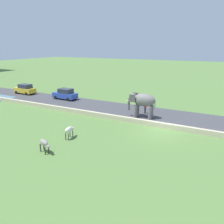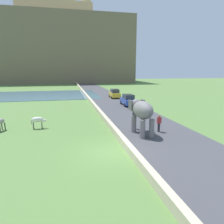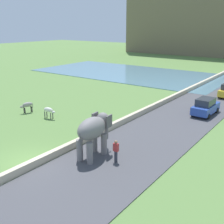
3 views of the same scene
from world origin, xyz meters
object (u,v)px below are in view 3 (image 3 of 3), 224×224
cow_white (49,111)px  person_beside_elephant (116,151)px  car_blue (206,107)px  elephant (94,130)px  cow_grey (27,105)px

cow_white → person_beside_elephant: bearing=-18.8°
car_blue → elephant: bearing=-102.5°
elephant → cow_white: bearing=156.9°
car_blue → cow_white: (-12.21, -10.38, -0.06)m
person_beside_elephant → cow_grey: size_ratio=1.15×
car_blue → cow_grey: (-15.53, -10.44, -0.06)m
person_beside_elephant → elephant: bearing=-173.8°
elephant → car_blue: (3.17, 14.24, -1.14)m
person_beside_elephant → cow_grey: 14.58m
car_blue → cow_grey: 18.71m
car_blue → cow_white: 16.03m
person_beside_elephant → car_blue: size_ratio=0.40×
cow_white → cow_grey: bearing=-178.9°
car_blue → cow_white: bearing=-139.6°
person_beside_elephant → cow_grey: person_beside_elephant is taller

